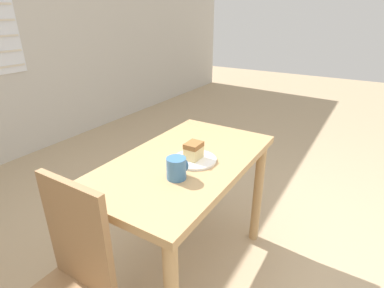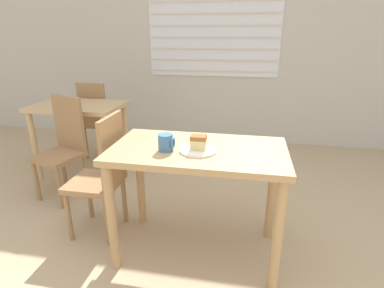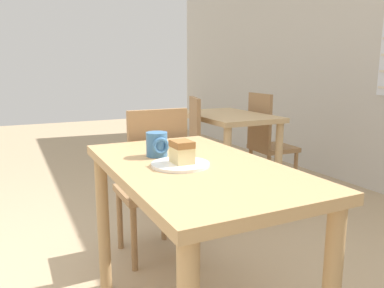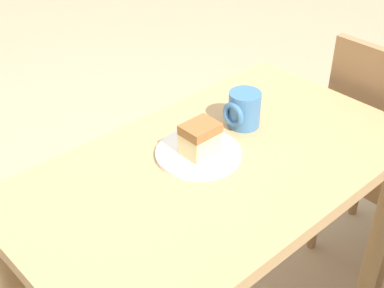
{
  "view_description": "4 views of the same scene",
  "coord_description": "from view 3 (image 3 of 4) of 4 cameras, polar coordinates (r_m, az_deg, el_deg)",
  "views": [
    {
      "loc": [
        -1.04,
        -0.17,
        1.47
      ],
      "look_at": [
        0.17,
        0.57,
        0.84
      ],
      "focal_mm": 28.0,
      "sensor_mm": 36.0,
      "label": 1
    },
    {
      "loc": [
        0.41,
        -1.11,
        1.43
      ],
      "look_at": [
        0.1,
        0.55,
        0.81
      ],
      "focal_mm": 28.0,
      "sensor_mm": 36.0,
      "label": 2
    },
    {
      "loc": [
        1.41,
        -0.03,
        1.14
      ],
      "look_at": [
        0.15,
        0.58,
        0.86
      ],
      "focal_mm": 35.0,
      "sensor_mm": 36.0,
      "label": 3
    },
    {
      "loc": [
        0.92,
        1.36,
        1.59
      ],
      "look_at": [
        0.17,
        0.54,
        0.82
      ],
      "focal_mm": 50.0,
      "sensor_mm": 36.0,
      "label": 4
    }
  ],
  "objects": [
    {
      "name": "plate",
      "position": [
        1.44,
        -1.79,
        -3.12
      ],
      "size": [
        0.23,
        0.23,
        0.01
      ],
      "color": "white",
      "rests_on": "dining_table_near"
    },
    {
      "name": "dining_table_near",
      "position": [
        1.51,
        0.14,
        -7.77
      ],
      "size": [
        1.09,
        0.61,
        0.77
      ],
      "color": "tan",
      "rests_on": "ground_plane"
    },
    {
      "name": "dining_table_far",
      "position": [
        3.21,
        5.42,
        1.97
      ],
      "size": [
        0.89,
        0.58,
        0.76
      ],
      "color": "tan",
      "rests_on": "ground_plane"
    },
    {
      "name": "chair_far_corner",
      "position": [
        2.94,
        -1.45,
        -1.46
      ],
      "size": [
        0.45,
        0.45,
        0.92
      ],
      "rotation": [
        0.0,
        0.0,
        -0.29
      ],
      "color": "#9E754C",
      "rests_on": "ground_plane"
    },
    {
      "name": "cake_slice",
      "position": [
        1.43,
        -1.55,
        -1.18
      ],
      "size": [
        0.09,
        0.07,
        0.09
      ],
      "color": "#E5CC89",
      "rests_on": "plate"
    },
    {
      "name": "coffee_mug",
      "position": [
        1.59,
        -5.33,
        -0.06
      ],
      "size": [
        0.1,
        0.09,
        0.1
      ],
      "color": "teal",
      "rests_on": "dining_table_near"
    },
    {
      "name": "chair_far_opposite",
      "position": [
        3.53,
        11.43,
        0.48
      ],
      "size": [
        0.38,
        0.38,
        0.92
      ],
      "rotation": [
        0.0,
        0.0,
        3.1
      ],
      "color": "#9E754C",
      "rests_on": "ground_plane"
    },
    {
      "name": "chair_near_window",
      "position": [
        2.22,
        -5.97,
        -5.82
      ],
      "size": [
        0.36,
        0.36,
        0.92
      ],
      "rotation": [
        0.0,
        0.0,
        -1.57
      ],
      "color": "#9E754C",
      "rests_on": "ground_plane"
    }
  ]
}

